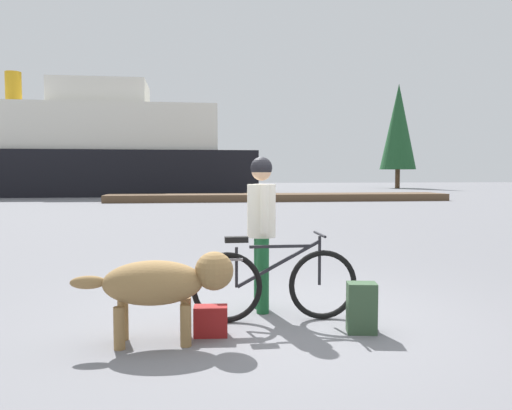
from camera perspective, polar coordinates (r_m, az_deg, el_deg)
The scene contains 12 objects.
ground_plane at distance 5.55m, azimuth 3.03°, elevation -12.72°, with size 160.00×160.00×0.00m, color slate.
bicycle at distance 5.41m, azimuth 2.07°, elevation -8.79°, with size 1.77×0.44×0.93m.
person_cyclist at distance 5.71m, azimuth 0.60°, elevation -1.49°, with size 0.32×0.53×1.74m.
dog at distance 4.77m, azimuth -10.29°, elevation -8.59°, with size 1.47×0.48×0.83m.
backpack at distance 5.15m, azimuth 11.75°, elevation -11.21°, with size 0.28×0.20×0.49m, color #334C33.
handbag_pannier at distance 5.00m, azimuth -5.10°, elevation -12.82°, with size 0.32×0.18×0.29m, color maroon.
dock_pier at distance 29.18m, azimuth 2.59°, elevation 0.87°, with size 19.34×2.70×0.40m, color brown.
ferry_boat at distance 39.41m, azimuth -20.63°, elevation 5.52°, with size 27.38×8.39×8.74m.
sailboat_moored at distance 42.58m, azimuth -17.78°, elevation 1.93°, with size 9.00×2.52×8.53m.
pine_tree_far_left at distance 54.58m, azimuth -22.07°, elevation 8.36°, with size 3.68×3.68×9.91m.
pine_tree_center at distance 54.93m, azimuth -10.65°, elevation 7.58°, with size 2.89×2.89×8.53m.
pine_tree_far_right at distance 56.69m, azimuth 15.67°, elevation 8.43°, with size 3.78×3.78×11.07m.
Camera 1 is at (-0.99, -5.23, 1.55)m, focal length 35.69 mm.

